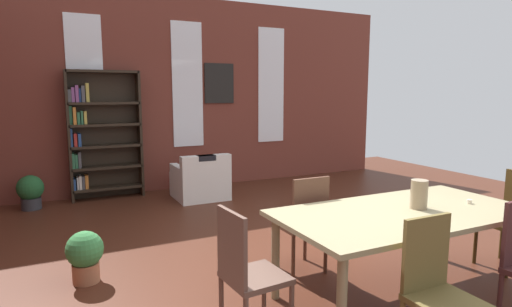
# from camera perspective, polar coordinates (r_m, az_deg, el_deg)

# --- Properties ---
(ground_plane) EXTENTS (11.26, 11.26, 0.00)m
(ground_plane) POSITION_cam_1_polar(r_m,az_deg,el_deg) (4.07, 10.05, -16.81)
(ground_plane) COLOR #4C2417
(back_wall_brick) EXTENTS (8.19, 0.12, 3.36)m
(back_wall_brick) POSITION_cam_1_polar(r_m,az_deg,el_deg) (7.68, -9.42, 7.92)
(back_wall_brick) COLOR brown
(back_wall_brick) RESTS_ON ground
(window_pane_0) EXTENTS (0.55, 0.02, 2.18)m
(window_pane_0) POSITION_cam_1_polar(r_m,az_deg,el_deg) (7.30, -22.15, 8.72)
(window_pane_0) COLOR white
(window_pane_1) EXTENTS (0.55, 0.02, 2.18)m
(window_pane_1) POSITION_cam_1_polar(r_m,az_deg,el_deg) (7.61, -9.30, 9.18)
(window_pane_1) COLOR white
(window_pane_2) EXTENTS (0.55, 0.02, 2.18)m
(window_pane_2) POSITION_cam_1_polar(r_m,az_deg,el_deg) (8.25, 2.06, 9.21)
(window_pane_2) COLOR white
(dining_table) EXTENTS (2.13, 1.09, 0.75)m
(dining_table) POSITION_cam_1_polar(r_m,az_deg,el_deg) (3.71, 19.46, -8.37)
(dining_table) COLOR gray
(dining_table) RESTS_ON ground
(vase_on_table) EXTENTS (0.14, 0.14, 0.24)m
(vase_on_table) POSITION_cam_1_polar(r_m,az_deg,el_deg) (3.78, 21.29, -5.19)
(vase_on_table) COLOR #998466
(vase_on_table) RESTS_ON dining_table
(tealight_candle_0) EXTENTS (0.04, 0.04, 0.03)m
(tealight_candle_0) POSITION_cam_1_polar(r_m,az_deg,el_deg) (4.15, 27.02, -5.84)
(tealight_candle_0) COLOR silver
(tealight_candle_0) RESTS_ON dining_table
(dining_chair_head_left) EXTENTS (0.43, 0.43, 0.95)m
(dining_chair_head_left) POSITION_cam_1_polar(r_m,az_deg,el_deg) (2.97, -1.31, -15.68)
(dining_chair_head_left) COLOR brown
(dining_chair_head_left) RESTS_ON ground
(dining_chair_near_left) EXTENTS (0.40, 0.40, 0.95)m
(dining_chair_near_left) POSITION_cam_1_polar(r_m,az_deg,el_deg) (2.96, 23.55, -16.55)
(dining_chair_near_left) COLOR brown
(dining_chair_near_left) RESTS_ON ground
(dining_chair_far_left) EXTENTS (0.40, 0.40, 0.95)m
(dining_chair_far_left) POSITION_cam_1_polar(r_m,az_deg,el_deg) (4.04, 6.56, -9.11)
(dining_chair_far_left) COLOR #523425
(dining_chair_far_left) RESTS_ON ground
(bookshelf_tall) EXTENTS (1.12, 0.28, 2.06)m
(bookshelf_tall) POSITION_cam_1_polar(r_m,az_deg,el_deg) (7.18, -20.48, 2.59)
(bookshelf_tall) COLOR #2D2319
(bookshelf_tall) RESTS_ON ground
(armchair_white) EXTENTS (0.80, 0.81, 0.75)m
(armchair_white) POSITION_cam_1_polar(r_m,az_deg,el_deg) (6.89, -7.54, -3.82)
(armchair_white) COLOR white
(armchair_white) RESTS_ON ground
(potted_plant_by_shelf) EXTENTS (0.33, 0.33, 0.48)m
(potted_plant_by_shelf) POSITION_cam_1_polar(r_m,az_deg,el_deg) (4.21, -22.24, -12.58)
(potted_plant_by_shelf) COLOR #9E6042
(potted_plant_by_shelf) RESTS_ON ground
(potted_plant_corner) EXTENTS (0.37, 0.37, 0.51)m
(potted_plant_corner) POSITION_cam_1_polar(r_m,az_deg,el_deg) (7.04, -28.34, -4.51)
(potted_plant_corner) COLOR #333338
(potted_plant_corner) RESTS_ON ground
(framed_picture) EXTENTS (0.56, 0.03, 0.72)m
(framed_picture) POSITION_cam_1_polar(r_m,az_deg,el_deg) (7.80, -5.03, 9.48)
(framed_picture) COLOR black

